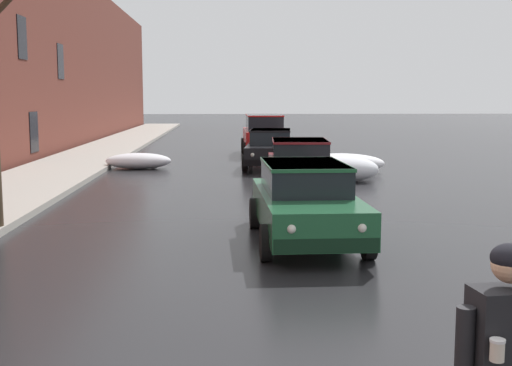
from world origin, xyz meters
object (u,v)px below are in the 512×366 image
sedan_maroon_parked_kerbside_close (300,164)px  suv_red_parked_far_down_block (264,133)px  sedan_black_parked_kerbside_mid (271,148)px  pedestrian_with_coffee (505,365)px  sedan_green_approaching_near_lane (305,200)px

sedan_maroon_parked_kerbside_close → suv_red_parked_far_down_block: size_ratio=0.92×
sedan_black_parked_kerbside_mid → suv_red_parked_far_down_block: bearing=89.1°
suv_red_parked_far_down_block → pedestrian_with_coffee: 26.08m
sedan_maroon_parked_kerbside_close → sedan_black_parked_kerbside_mid: (-0.41, 5.94, -0.00)m
suv_red_parked_far_down_block → sedan_maroon_parked_kerbside_close: bearing=-88.4°
sedan_black_parked_kerbside_mid → suv_red_parked_far_down_block: 5.63m
sedan_black_parked_kerbside_mid → pedestrian_with_coffee: pedestrian_with_coffee is taller
suv_red_parked_far_down_block → pedestrian_with_coffee: suv_red_parked_far_down_block is taller
sedan_green_approaching_near_lane → sedan_black_parked_kerbside_mid: 12.43m
sedan_maroon_parked_kerbside_close → suv_red_parked_far_down_block: 11.57m
suv_red_parked_far_down_block → pedestrian_with_coffee: size_ratio=2.76×
suv_red_parked_far_down_block → sedan_green_approaching_near_lane: bearing=-91.0°
sedan_green_approaching_near_lane → sedan_maroon_parked_kerbside_close: same height
sedan_maroon_parked_kerbside_close → pedestrian_with_coffee: pedestrian_with_coffee is taller
sedan_maroon_parked_kerbside_close → sedan_black_parked_kerbside_mid: size_ratio=1.00×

